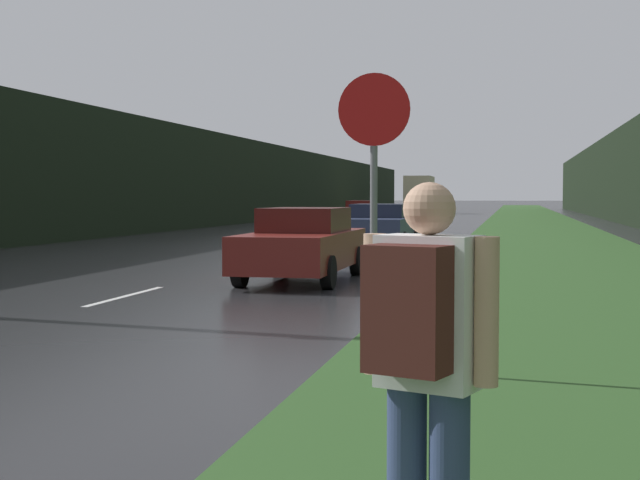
# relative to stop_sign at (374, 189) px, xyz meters

# --- Properties ---
(grass_verge) EXTENTS (6.00, 240.00, 0.02)m
(grass_verge) POSITION_rel_stop_sign_xyz_m (2.48, 31.85, -1.75)
(grass_verge) COLOR #2D5123
(grass_verge) RESTS_ON ground_plane
(lane_stripe_c) EXTENTS (0.12, 3.00, 0.01)m
(lane_stripe_c) POSITION_rel_stop_sign_xyz_m (-5.06, 5.47, -1.75)
(lane_stripe_c) COLOR silver
(lane_stripe_c) RESTS_ON ground_plane
(lane_stripe_d) EXTENTS (0.12, 3.00, 0.01)m
(lane_stripe_d) POSITION_rel_stop_sign_xyz_m (-5.06, 12.47, -1.75)
(lane_stripe_d) COLOR silver
(lane_stripe_d) RESTS_ON ground_plane
(treeline_far_side) EXTENTS (2.00, 140.00, 5.17)m
(treeline_far_side) POSITION_rel_stop_sign_xyz_m (-15.61, 41.85, 0.83)
(treeline_far_side) COLOR black
(treeline_far_side) RESTS_ON ground_plane
(stop_sign) EXTENTS (0.69, 0.07, 2.85)m
(stop_sign) POSITION_rel_stop_sign_xyz_m (0.00, 0.00, 0.00)
(stop_sign) COLOR slate
(stop_sign) RESTS_ON ground_plane
(hitchhiker_with_backpack) EXTENTS (0.58, 0.51, 1.75)m
(hitchhiker_with_backpack) POSITION_rel_stop_sign_xyz_m (0.95, -4.73, -0.75)
(hitchhiker_with_backpack) COLOR navy
(hitchhiker_with_backpack) RESTS_ON ground_plane
(car_passing_near) EXTENTS (1.87, 4.71, 1.45)m
(car_passing_near) POSITION_rel_stop_sign_xyz_m (-2.79, 8.78, -1.03)
(car_passing_near) COLOR maroon
(car_passing_near) RESTS_ON ground_plane
(car_passing_far) EXTENTS (2.01, 4.78, 1.43)m
(car_passing_far) POSITION_rel_stop_sign_xyz_m (-2.79, 19.08, -1.02)
(car_passing_far) COLOR #2D3856
(car_passing_far) RESTS_ON ground_plane
(car_oncoming) EXTENTS (1.89, 4.60, 1.40)m
(car_oncoming) POSITION_rel_stop_sign_xyz_m (-7.34, 42.71, -1.06)
(car_oncoming) COLOR maroon
(car_oncoming) RESTS_ON ground_plane
(delivery_truck) EXTENTS (2.52, 7.54, 3.49)m
(delivery_truck) POSITION_rel_stop_sign_xyz_m (-7.34, 75.36, 0.08)
(delivery_truck) COLOR #6E684F
(delivery_truck) RESTS_ON ground_plane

